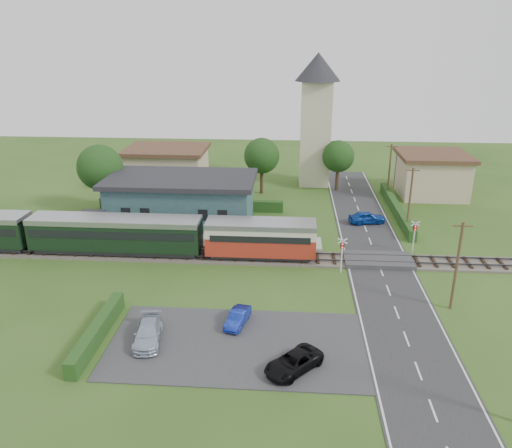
# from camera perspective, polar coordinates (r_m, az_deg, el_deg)

# --- Properties ---
(ground) EXTENTS (120.00, 120.00, 0.00)m
(ground) POSITION_cam_1_polar(r_m,az_deg,el_deg) (44.68, 1.37, -5.09)
(ground) COLOR #2D4C19
(railway_track) EXTENTS (76.00, 3.20, 0.49)m
(railway_track) POSITION_cam_1_polar(r_m,az_deg,el_deg) (46.44, 1.49, -3.91)
(railway_track) COLOR #4C443D
(railway_track) RESTS_ON ground
(road) EXTENTS (6.00, 70.00, 0.05)m
(road) POSITION_cam_1_polar(r_m,az_deg,el_deg) (45.36, 14.14, -5.31)
(road) COLOR #28282B
(road) RESTS_ON ground
(car_park) EXTENTS (17.00, 9.00, 0.08)m
(car_park) POSITION_cam_1_polar(r_m,az_deg,el_deg) (34.35, -2.24, -13.60)
(car_park) COLOR #333335
(car_park) RESTS_ON ground
(crossing_deck) EXTENTS (6.20, 3.40, 0.45)m
(crossing_deck) POSITION_cam_1_polar(r_m,az_deg,el_deg) (47.06, 13.78, -4.04)
(crossing_deck) COLOR #333335
(crossing_deck) RESTS_ON ground
(platform) EXTENTS (30.00, 3.00, 0.45)m
(platform) POSITION_cam_1_polar(r_m,az_deg,el_deg) (50.70, -9.70, -1.91)
(platform) COLOR gray
(platform) RESTS_ON ground
(equipment_hut) EXTENTS (2.30, 2.30, 2.55)m
(equipment_hut) POSITION_cam_1_polar(r_m,az_deg,el_deg) (52.62, -18.29, -0.06)
(equipment_hut) COLOR beige
(equipment_hut) RESTS_ON platform
(station_building) EXTENTS (16.00, 9.00, 5.30)m
(station_building) POSITION_cam_1_polar(r_m,az_deg,el_deg) (55.16, -8.47, 2.75)
(station_building) COLOR #294C4E
(station_building) RESTS_ON ground
(train) EXTENTS (43.20, 2.90, 3.40)m
(train) POSITION_cam_1_polar(r_m,az_deg,el_deg) (49.55, -19.20, -0.91)
(train) COLOR #232328
(train) RESTS_ON ground
(church_tower) EXTENTS (6.00, 6.00, 17.60)m
(church_tower) POSITION_cam_1_polar(r_m,az_deg,el_deg) (68.93, 6.90, 12.78)
(church_tower) COLOR beige
(church_tower) RESTS_ON ground
(house_west) EXTENTS (10.80, 8.80, 5.50)m
(house_west) POSITION_cam_1_polar(r_m,az_deg,el_deg) (69.39, -10.09, 6.41)
(house_west) COLOR tan
(house_west) RESTS_ON ground
(house_east) EXTENTS (8.80, 8.80, 5.50)m
(house_east) POSITION_cam_1_polar(r_m,az_deg,el_deg) (68.77, 19.41, 5.44)
(house_east) COLOR tan
(house_east) RESTS_ON ground
(hedge_carpark) EXTENTS (0.80, 9.00, 1.20)m
(hedge_carpark) POSITION_cam_1_polar(r_m,az_deg,el_deg) (36.23, -17.68, -11.64)
(hedge_carpark) COLOR #193814
(hedge_carpark) RESTS_ON ground
(hedge_roadside) EXTENTS (0.80, 18.00, 1.20)m
(hedge_roadside) POSITION_cam_1_polar(r_m,az_deg,el_deg) (60.55, 15.71, 1.72)
(hedge_roadside) COLOR #193814
(hedge_roadside) RESTS_ON ground
(hedge_station) EXTENTS (22.00, 0.80, 1.30)m
(hedge_station) POSITION_cam_1_polar(r_m,az_deg,el_deg) (59.97, -7.47, 2.20)
(hedge_station) COLOR #193814
(hedge_station) RESTS_ON ground
(tree_a) EXTENTS (5.20, 5.20, 8.00)m
(tree_a) POSITION_cam_1_polar(r_m,az_deg,el_deg) (60.13, -17.39, 6.17)
(tree_a) COLOR #332316
(tree_a) RESTS_ON ground
(tree_b) EXTENTS (4.60, 4.60, 7.34)m
(tree_b) POSITION_cam_1_polar(r_m,az_deg,el_deg) (64.96, 0.66, 7.79)
(tree_b) COLOR #332316
(tree_b) RESTS_ON ground
(tree_c) EXTENTS (4.20, 4.20, 6.78)m
(tree_c) POSITION_cam_1_polar(r_m,az_deg,el_deg) (67.16, 9.39, 7.62)
(tree_c) COLOR #332316
(tree_c) RESTS_ON ground
(utility_pole_b) EXTENTS (1.40, 0.22, 7.00)m
(utility_pole_b) POSITION_cam_1_polar(r_m,az_deg,el_deg) (39.63, 21.98, -4.37)
(utility_pole_b) COLOR #473321
(utility_pole_b) RESTS_ON ground
(utility_pole_c) EXTENTS (1.40, 0.22, 7.00)m
(utility_pole_c) POSITION_cam_1_polar(r_m,az_deg,el_deg) (54.07, 17.18, 2.71)
(utility_pole_c) COLOR #473321
(utility_pole_c) RESTS_ON ground
(utility_pole_d) EXTENTS (1.40, 0.22, 7.00)m
(utility_pole_d) POSITION_cam_1_polar(r_m,az_deg,el_deg) (65.37, 14.99, 5.92)
(utility_pole_d) COLOR #473321
(utility_pole_d) RESTS_ON ground
(crossing_signal_near) EXTENTS (0.84, 0.28, 3.28)m
(crossing_signal_near) POSITION_cam_1_polar(r_m,az_deg,el_deg) (43.62, 9.80, -2.98)
(crossing_signal_near) COLOR silver
(crossing_signal_near) RESTS_ON ground
(crossing_signal_far) EXTENTS (0.84, 0.28, 3.28)m
(crossing_signal_far) POSITION_cam_1_polar(r_m,az_deg,el_deg) (49.25, 17.67, -0.90)
(crossing_signal_far) COLOR silver
(crossing_signal_far) RESTS_ON ground
(streetlamp_west) EXTENTS (0.30, 0.30, 5.15)m
(streetlamp_west) POSITION_cam_1_polar(r_m,az_deg,el_deg) (66.82, -16.98, 5.51)
(streetlamp_west) COLOR #3F3F47
(streetlamp_west) RESTS_ON ground
(streetlamp_east) EXTENTS (0.30, 0.30, 5.15)m
(streetlamp_east) POSITION_cam_1_polar(r_m,az_deg,el_deg) (70.62, 15.69, 6.42)
(streetlamp_east) COLOR #3F3F47
(streetlamp_east) RESTS_ON ground
(car_on_road) EXTENTS (4.23, 2.41, 1.36)m
(car_on_road) POSITION_cam_1_polar(r_m,az_deg,el_deg) (56.34, 12.56, 0.74)
(car_on_road) COLOR #0E3799
(car_on_road) RESTS_ON road
(car_park_blue) EXTENTS (1.78, 3.33, 1.04)m
(car_park_blue) POSITION_cam_1_polar(r_m,az_deg,el_deg) (36.16, -2.10, -10.64)
(car_park_blue) COLOR navy
(car_park_blue) RESTS_ON car_park
(car_park_silver) EXTENTS (2.34, 4.46, 1.23)m
(car_park_silver) POSITION_cam_1_polar(r_m,az_deg,el_deg) (35.06, -12.24, -12.06)
(car_park_silver) COLOR #A8B5CA
(car_park_silver) RESTS_ON car_park
(car_park_dark) EXTENTS (4.10, 4.20, 1.12)m
(car_park_dark) POSITION_cam_1_polar(r_m,az_deg,el_deg) (31.80, 4.32, -15.48)
(car_park_dark) COLOR black
(car_park_dark) RESTS_ON car_park
(pedestrian_near) EXTENTS (0.74, 0.54, 1.85)m
(pedestrian_near) POSITION_cam_1_polar(r_m,az_deg,el_deg) (49.32, -1.77, -0.82)
(pedestrian_near) COLOR gray
(pedestrian_near) RESTS_ON platform
(pedestrian_far) EXTENTS (0.91, 1.03, 1.78)m
(pedestrian_far) POSITION_cam_1_polar(r_m,az_deg,el_deg) (51.69, -15.37, -0.59)
(pedestrian_far) COLOR gray
(pedestrian_far) RESTS_ON platform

